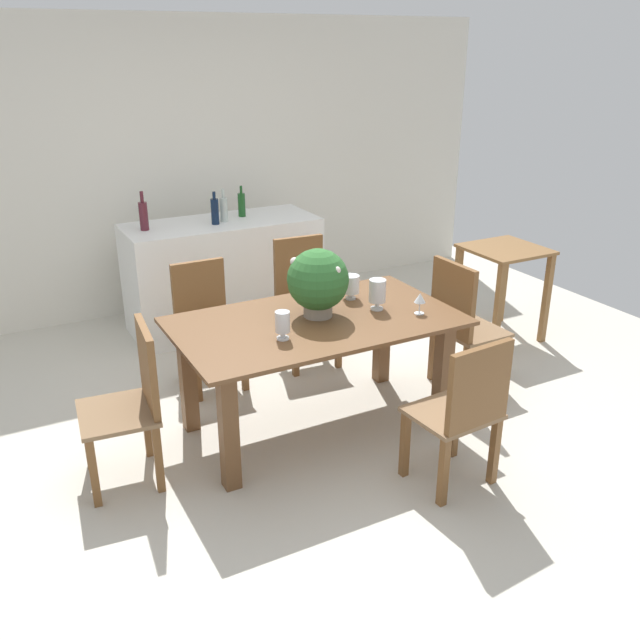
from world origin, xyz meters
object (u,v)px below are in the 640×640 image
(wine_bottle_amber, at_px, (215,211))
(dining_table, at_px, (316,341))
(chair_near_right, at_px, (464,408))
(flower_centerpiece, at_px, (318,281))
(chair_foot_end, at_px, (461,320))
(kitchen_counter, at_px, (224,274))
(wine_bottle_dark, at_px, (224,209))
(crystal_vase_right, at_px, (377,292))
(wine_bottle_tall, at_px, (143,215))
(crystal_vase_center_near, at_px, (351,285))
(chair_far_left, at_px, (205,318))
(wine_bottle_green, at_px, (242,204))
(chair_head_end, at_px, (133,397))
(chair_far_right, at_px, (303,295))
(crystal_vase_left, at_px, (283,323))
(side_table, at_px, (503,270))
(wine_glass, at_px, (420,299))

(wine_bottle_amber, bearing_deg, dining_table, -91.00)
(chair_near_right, height_order, flower_centerpiece, flower_centerpiece)
(chair_foot_end, relative_size, kitchen_counter, 0.59)
(dining_table, height_order, wine_bottle_dark, wine_bottle_dark)
(crystal_vase_right, height_order, wine_bottle_tall, wine_bottle_tall)
(wine_bottle_dark, bearing_deg, dining_table, -93.89)
(chair_foot_end, bearing_deg, crystal_vase_center_near, 73.20)
(crystal_vase_right, bearing_deg, chair_far_left, 129.21)
(chair_foot_end, distance_m, wine_bottle_green, 2.24)
(chair_foot_end, distance_m, flower_centerpiece, 1.21)
(crystal_vase_right, bearing_deg, wine_bottle_tall, 116.03)
(crystal_vase_right, bearing_deg, chair_head_end, 179.16)
(dining_table, distance_m, kitchen_counter, 1.94)
(chair_far_right, height_order, chair_near_right, chair_far_right)
(crystal_vase_left, relative_size, kitchen_counter, 0.10)
(kitchen_counter, bearing_deg, chair_head_end, -123.14)
(flower_centerpiece, relative_size, kitchen_counter, 0.26)
(chair_head_end, distance_m, crystal_vase_right, 1.63)
(chair_far_left, xyz_separation_m, side_table, (2.47, -0.40, 0.10))
(chair_head_end, xyz_separation_m, chair_foot_end, (2.32, 0.01, 0.02))
(crystal_vase_left, relative_size, crystal_vase_center_near, 1.04)
(chair_head_end, xyz_separation_m, crystal_vase_left, (0.85, -0.17, 0.34))
(crystal_vase_right, bearing_deg, chair_far_right, 91.31)
(dining_table, distance_m, wine_bottle_amber, 1.91)
(crystal_vase_left, bearing_deg, kitchen_counter, 78.87)
(wine_bottle_green, bearing_deg, side_table, -39.50)
(wine_glass, relative_size, wine_bottle_dark, 0.50)
(crystal_vase_left, height_order, crystal_vase_center_near, crystal_vase_left)
(wine_bottle_tall, bearing_deg, wine_bottle_amber, -8.69)
(kitchen_counter, bearing_deg, crystal_vase_center_near, -80.96)
(chair_far_right, distance_m, kitchen_counter, 1.00)
(crystal_vase_right, xyz_separation_m, kitchen_counter, (-0.32, 1.96, -0.41))
(wine_bottle_dark, bearing_deg, wine_bottle_amber, -151.07)
(wine_bottle_amber, bearing_deg, wine_glass, -74.18)
(crystal_vase_left, relative_size, wine_bottle_tall, 0.54)
(dining_table, bearing_deg, chair_far_right, 67.59)
(crystal_vase_left, distance_m, wine_glass, 0.94)
(chair_near_right, relative_size, chair_foot_end, 0.94)
(wine_bottle_tall, bearing_deg, chair_foot_end, -48.89)
(chair_near_right, bearing_deg, side_table, -141.47)
(chair_head_end, height_order, chair_foot_end, chair_foot_end)
(chair_far_left, xyz_separation_m, flower_centerpiece, (0.44, -0.93, 0.49))
(wine_bottle_dark, bearing_deg, kitchen_counter, 147.48)
(chair_far_left, xyz_separation_m, chair_head_end, (-0.77, -0.99, 0.02))
(wine_bottle_amber, relative_size, wine_bottle_green, 1.02)
(chair_near_right, xyz_separation_m, wine_glass, (0.22, 0.75, 0.35))
(dining_table, height_order, chair_far_right, chair_far_right)
(chair_foot_end, bearing_deg, chair_head_end, 88.84)
(chair_head_end, relative_size, wine_bottle_dark, 3.37)
(chair_far_left, distance_m, flower_centerpiece, 1.14)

